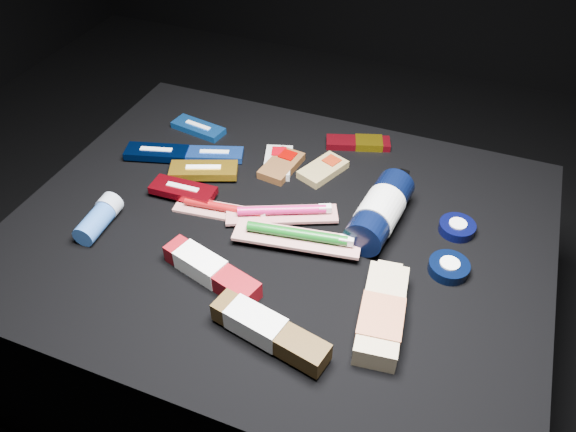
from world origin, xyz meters
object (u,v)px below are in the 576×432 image
at_px(lotion_bottle, 380,211).
at_px(deodorant_stick, 99,218).
at_px(bodywash_bottle, 382,315).
at_px(toothpaste_carton_red, 208,269).

distance_m(lotion_bottle, deodorant_stick, 0.52).
distance_m(lotion_bottle, bodywash_bottle, 0.23).
relative_size(bodywash_bottle, toothpaste_carton_red, 1.03).
bearing_deg(bodywash_bottle, deodorant_stick, 170.34).
height_order(lotion_bottle, deodorant_stick, lotion_bottle).
relative_size(lotion_bottle, bodywash_bottle, 1.18).
bearing_deg(toothpaste_carton_red, lotion_bottle, 60.14).
distance_m(deodorant_stick, toothpaste_carton_red, 0.25).
relative_size(deodorant_stick, toothpaste_carton_red, 0.56).
bearing_deg(deodorant_stick, lotion_bottle, 18.40).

